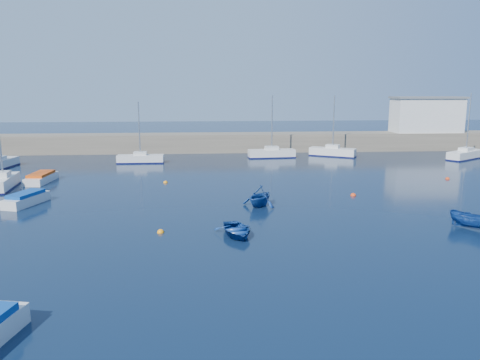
{
  "coord_description": "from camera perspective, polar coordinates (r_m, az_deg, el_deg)",
  "views": [
    {
      "loc": [
        -3.38,
        -22.12,
        9.11
      ],
      "look_at": [
        -0.41,
        15.92,
        1.6
      ],
      "focal_mm": 35.0,
      "sensor_mm": 36.0,
      "label": 1
    }
  ],
  "objects": [
    {
      "name": "sailboat_6",
      "position": [
        62.54,
        3.88,
        3.29
      ],
      "size": [
        6.3,
        2.23,
        8.2
      ],
      "rotation": [
        0.0,
        0.0,
        1.65
      ],
      "color": "silver",
      "rests_on": "ground"
    },
    {
      "name": "motorboat_2",
      "position": [
        50.0,
        -23.06,
        0.26
      ],
      "size": [
        1.96,
        4.77,
        0.96
      ],
      "rotation": [
        0.0,
        0.0,
        -0.07
      ],
      "color": "silver",
      "rests_on": "ground"
    },
    {
      "name": "sailboat_8",
      "position": [
        67.99,
        25.81,
        2.83
      ],
      "size": [
        6.43,
        5.07,
        8.53
      ],
      "rotation": [
        0.0,
        0.0,
        2.15
      ],
      "color": "silver",
      "rests_on": "ground"
    },
    {
      "name": "sailboat_7",
      "position": [
        64.94,
        11.21,
        3.42
      ],
      "size": [
        6.18,
        4.55,
        8.19
      ],
      "rotation": [
        0.0,
        0.0,
        1.05
      ],
      "color": "silver",
      "rests_on": "ground"
    },
    {
      "name": "back_wall",
      "position": [
        68.65,
        -1.62,
        4.6
      ],
      "size": [
        96.0,
        4.5,
        2.6
      ],
      "primitive_type": "cube",
      "color": "#6E6454",
      "rests_on": "ground"
    },
    {
      "name": "ground",
      "position": [
        24.16,
        3.98,
        -11.04
      ],
      "size": [
        220.0,
        220.0,
        0.0
      ],
      "primitive_type": "plane",
      "color": "#0C1B34",
      "rests_on": "ground"
    },
    {
      "name": "harbor_office",
      "position": [
        75.97,
        21.79,
        7.32
      ],
      "size": [
        10.0,
        4.0,
        5.0
      ],
      "primitive_type": "cube",
      "color": "silver",
      "rests_on": "back_wall"
    },
    {
      "name": "buoy_4",
      "position": [
        52.1,
        23.96,
        0.09
      ],
      "size": [
        0.44,
        0.44,
        0.44
      ],
      "primitive_type": "sphere",
      "color": "red",
      "rests_on": "ground"
    },
    {
      "name": "motorboat_1",
      "position": [
        40.84,
        -24.62,
        -2.1
      ],
      "size": [
        2.65,
        4.38,
        1.01
      ],
      "rotation": [
        0.0,
        0.0,
        -0.31
      ],
      "color": "silver",
      "rests_on": "ground"
    },
    {
      "name": "sailboat_3",
      "position": [
        48.12,
        -26.86,
        -0.22
      ],
      "size": [
        2.13,
        5.59,
        7.41
      ],
      "rotation": [
        0.0,
        0.0,
        0.11
      ],
      "color": "silver",
      "rests_on": "ground"
    },
    {
      "name": "sailboat_5",
      "position": [
        59.23,
        -12.04,
        2.59
      ],
      "size": [
        5.66,
        1.61,
        7.5
      ],
      "rotation": [
        0.0,
        0.0,
        1.57
      ],
      "color": "silver",
      "rests_on": "ground"
    },
    {
      "name": "buoy_3",
      "position": [
        46.34,
        -9.07,
        -0.34
      ],
      "size": [
        0.43,
        0.43,
        0.43
      ],
      "primitive_type": "sphere",
      "color": "orange",
      "rests_on": "ground"
    },
    {
      "name": "buoy_0",
      "position": [
        30.61,
        -9.65,
        -6.34
      ],
      "size": [
        0.46,
        0.46,
        0.46
      ],
      "primitive_type": "sphere",
      "color": "orange",
      "rests_on": "ground"
    },
    {
      "name": "dinghy_left",
      "position": [
        36.58,
        2.42,
        -1.97
      ],
      "size": [
        3.99,
        4.09,
        1.64
      ],
      "primitive_type": "imported",
      "rotation": [
        0.0,
        0.0,
        -0.61
      ],
      "color": "navy",
      "rests_on": "ground"
    },
    {
      "name": "dinghy_right",
      "position": [
        34.37,
        26.51,
        -4.44
      ],
      "size": [
        2.84,
        2.96,
        1.15
      ],
      "primitive_type": "imported",
      "rotation": [
        0.0,
        0.0,
        0.74
      ],
      "color": "navy",
      "rests_on": "ground"
    },
    {
      "name": "buoy_1",
      "position": [
        41.46,
        13.64,
        -1.88
      ],
      "size": [
        0.49,
        0.49,
        0.49
      ],
      "primitive_type": "sphere",
      "color": "red",
      "rests_on": "ground"
    },
    {
      "name": "dinghy_center",
      "position": [
        29.51,
        -0.43,
        -6.13
      ],
      "size": [
        3.0,
        3.78,
        0.7
      ],
      "primitive_type": "imported",
      "rotation": [
        0.0,
        0.0,
        0.18
      ],
      "color": "navy",
      "rests_on": "ground"
    }
  ]
}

